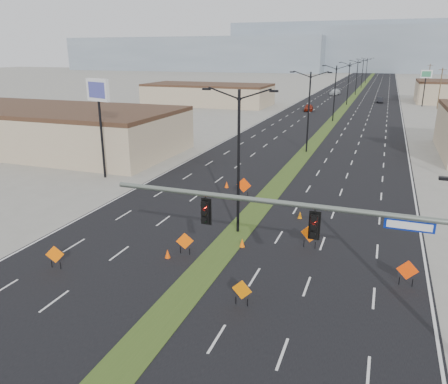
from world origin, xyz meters
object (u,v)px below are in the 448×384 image
(construction_sign_1, at_px, (185,242))
(construction_sign_3, at_px, (242,291))
(car_left, at_px, (309,108))
(pole_sign_east_far, at_px, (426,77))
(streetlight_2, at_px, (335,92))
(streetlight_4, at_px, (357,76))
(car_mid, at_px, (380,100))
(construction_sign_5, at_px, (407,271))
(streetlight_3, at_px, (348,82))
(streetlight_1, at_px, (309,110))
(cone_1, at_px, (242,243))
(construction_sign_2, at_px, (244,186))
(cone_2, at_px, (300,215))
(cone_3, at_px, (227,185))
(streetlight_0, at_px, (239,158))
(streetlight_5, at_px, (362,72))
(car_far, at_px, (335,92))
(streetlight_6, at_px, (367,70))
(cone_0, at_px, (168,254))
(construction_sign_0, at_px, (55,255))
(signal_mast, at_px, (358,242))
(construction_sign_4, at_px, (310,234))
(pole_sign_west, at_px, (98,97))

(construction_sign_1, height_order, construction_sign_3, construction_sign_1)
(car_left, height_order, pole_sign_east_far, pole_sign_east_far)
(streetlight_2, bearing_deg, streetlight_4, 90.00)
(car_mid, bearing_deg, construction_sign_1, -99.99)
(construction_sign_5, bearing_deg, car_left, 103.18)
(streetlight_3, bearing_deg, streetlight_1, -90.00)
(streetlight_3, relative_size, cone_1, 16.93)
(construction_sign_1, bearing_deg, streetlight_1, 62.14)
(streetlight_4, height_order, construction_sign_2, streetlight_4)
(cone_2, height_order, cone_3, cone_3)
(cone_1, bearing_deg, streetlight_1, 92.04)
(streetlight_0, relative_size, streetlight_5, 1.00)
(streetlight_2, bearing_deg, streetlight_1, -90.00)
(streetlight_0, distance_m, car_far, 110.96)
(streetlight_4, height_order, streetlight_6, same)
(streetlight_0, bearing_deg, cone_2, 48.33)
(streetlight_0, bearing_deg, streetlight_1, 90.00)
(car_far, xyz_separation_m, construction_sign_5, (16.90, -114.75, 0.08))
(cone_0, bearing_deg, streetlight_1, 85.22)
(construction_sign_0, xyz_separation_m, construction_sign_5, (19.49, 4.97, 0.06))
(car_far, distance_m, cone_1, 113.27)
(signal_mast, relative_size, streetlight_1, 1.63)
(construction_sign_1, xyz_separation_m, construction_sign_4, (7.28, 3.65, 0.14))
(signal_mast, bearing_deg, streetlight_3, 95.20)
(streetlight_1, distance_m, streetlight_2, 28.00)
(signal_mast, bearing_deg, cone_3, 123.19)
(cone_0, height_order, cone_2, cone_0)
(construction_sign_3, relative_size, pole_sign_west, 0.15)
(pole_sign_east_far, bearing_deg, construction_sign_1, -123.66)
(streetlight_3, distance_m, car_far, 27.72)
(cone_1, xyz_separation_m, cone_3, (-5.45, 12.10, 0.02))
(signal_mast, height_order, pole_sign_west, pole_sign_west)
(streetlight_5, relative_size, car_far, 1.77)
(streetlight_6, xyz_separation_m, cone_1, (1.08, -170.34, -5.12))
(streetlight_1, relative_size, construction_sign_2, 5.63)
(car_far, relative_size, construction_sign_3, 3.96)
(streetlight_0, relative_size, pole_sign_west, 1.01)
(cone_3, xyz_separation_m, pole_sign_west, (-13.00, -0.87, 7.77))
(streetlight_6, height_order, construction_sign_4, streetlight_6)
(cone_0, bearing_deg, car_mid, 83.99)
(construction_sign_1, height_order, construction_sign_4, construction_sign_4)
(signal_mast, height_order, streetlight_2, streetlight_2)
(car_far, distance_m, construction_sign_5, 115.99)
(construction_sign_2, bearing_deg, construction_sign_4, -52.15)
(streetlight_5, bearing_deg, cone_1, -89.57)
(car_far, distance_m, construction_sign_0, 119.74)
(construction_sign_2, distance_m, pole_sign_west, 16.95)
(construction_sign_4, xyz_separation_m, cone_2, (-1.59, 5.12, -0.71))
(car_left, relative_size, pole_sign_east_far, 0.52)
(streetlight_6, distance_m, car_far, 57.76)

